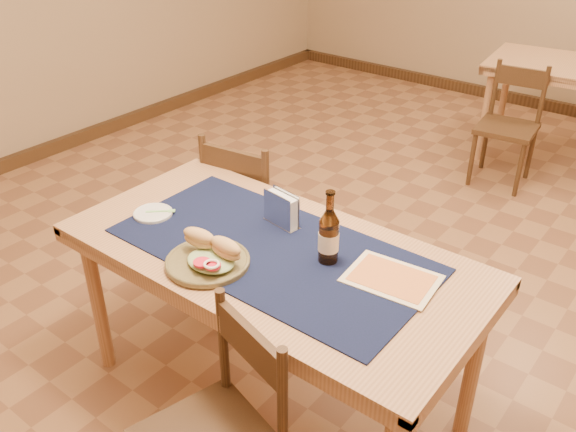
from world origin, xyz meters
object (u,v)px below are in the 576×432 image
Objects in this scene: main_table at (272,268)px; napkin_holder at (282,210)px; chair_main_far at (252,210)px; sandwich_plate at (209,257)px; beer_bottle at (329,236)px.

napkin_holder reaches higher than main_table.
chair_main_far is 2.93× the size of sandwich_plate.
sandwich_plate is at bearing -94.24° from napkin_holder.
main_table is at bearing -63.66° from napkin_holder.
beer_bottle is at bearing 41.71° from sandwich_plate.
beer_bottle is at bearing 17.58° from main_table.
sandwich_plate is (0.48, -0.78, 0.32)m from chair_main_far.
napkin_holder is at bearing 116.34° from main_table.
chair_main_far is 0.74m from napkin_holder.
beer_bottle reaches higher than chair_main_far.
napkin_holder is (0.03, 0.38, 0.03)m from sandwich_plate.
napkin_holder is (-0.08, 0.16, 0.15)m from main_table.
sandwich_plate is 0.43m from beer_bottle.
napkin_holder is at bearing 85.76° from sandwich_plate.
chair_main_far is 1.02m from beer_bottle.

